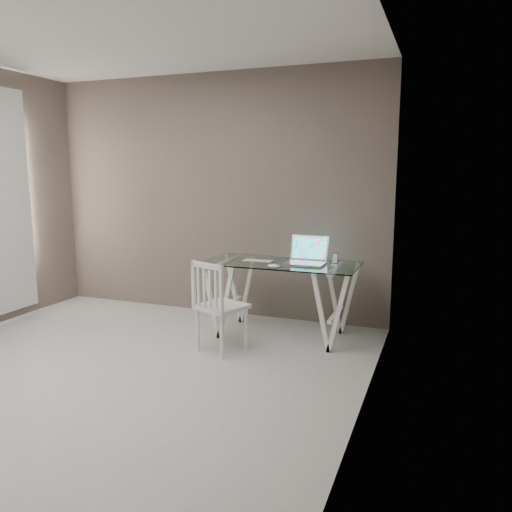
# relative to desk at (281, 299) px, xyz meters

# --- Properties ---
(room) EXTENTS (4.50, 4.52, 2.71)m
(room) POSITION_rel_desk_xyz_m (-1.06, -1.65, 1.33)
(room) COLOR #ACA9A4
(room) RESTS_ON ground
(desk) EXTENTS (1.50, 0.70, 0.75)m
(desk) POSITION_rel_desk_xyz_m (0.00, 0.00, 0.00)
(desk) COLOR silver
(desk) RESTS_ON ground
(chair) EXTENTS (0.50, 0.50, 0.84)m
(chair) POSITION_rel_desk_xyz_m (-0.40, -0.64, 0.08)
(chair) COLOR white
(chair) RESTS_ON ground
(laptop) EXTENTS (0.37, 0.34, 0.26)m
(laptop) POSITION_rel_desk_xyz_m (0.24, 0.06, 0.42)
(laptop) COLOR silver
(laptop) RESTS_ON desk
(keyboard) EXTENTS (0.30, 0.13, 0.01)m
(keyboard) POSITION_rel_desk_xyz_m (-0.24, -0.02, 0.37)
(keyboard) COLOR silver
(keyboard) RESTS_ON desk
(mouse) EXTENTS (0.12, 0.07, 0.04)m
(mouse) POSITION_rel_desk_xyz_m (0.02, -0.29, 0.38)
(mouse) COLOR white
(mouse) RESTS_ON desk
(phone_dock) EXTENTS (0.06, 0.06, 0.12)m
(phone_dock) POSITION_rel_desk_xyz_m (0.52, 0.05, 0.40)
(phone_dock) COLOR white
(phone_dock) RESTS_ON desk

